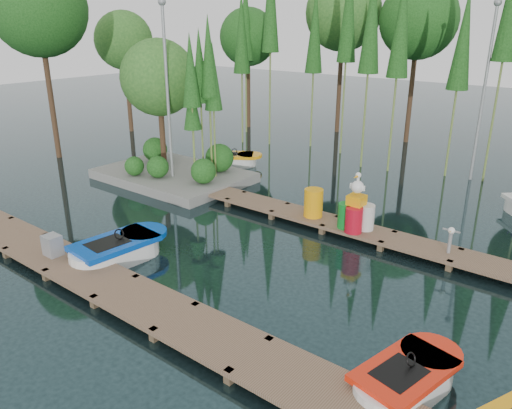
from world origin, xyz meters
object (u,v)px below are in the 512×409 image
Objects in this scene: island at (170,104)px; boat_yellow_far at (232,159)px; boat_red at (406,380)px; yellow_barrel at (313,203)px; drum_cluster at (356,213)px; utility_cabinet at (52,245)px; boat_blue at (118,251)px.

island is 2.40× the size of boat_yellow_far.
boat_yellow_far is (-12.54, 9.60, 0.03)m from boat_red.
yellow_barrel is at bearing 146.84° from boat_red.
boat_red is 1.49× the size of drum_cluster.
utility_cabinet is 0.32× the size of drum_cluster.
utility_cabinet is (2.75, -10.82, 0.32)m from boat_yellow_far.
drum_cluster reaches higher than boat_blue.
boat_blue is 6.46m from yellow_barrel.
island is at bearing 166.16° from boat_red.
yellow_barrel reaches higher than utility_cabinet.
island is 7.15× the size of yellow_barrel.
boat_yellow_far is (0.77, 3.03, -2.91)m from island.
boat_blue reaches higher than utility_cabinet.
yellow_barrel is (2.96, 5.72, 0.48)m from boat_blue.
utility_cabinet is (-1.18, -1.28, 0.30)m from boat_blue.
boat_red is at bearing -26.24° from island.
drum_cluster is at bearing 138.04° from boat_red.
utility_cabinet is at bearing -130.06° from drum_cluster.
boat_blue is at bearing -82.05° from boat_yellow_far.
utility_cabinet is at bearing -65.69° from island.
boat_blue is 5.30× the size of utility_cabinet.
utility_cabinet is 8.13m from yellow_barrel.
boat_yellow_far reaches higher than boat_blue.
utility_cabinet is (-9.79, -1.23, 0.34)m from boat_red.
yellow_barrel reaches higher than boat_blue.
drum_cluster is at bearing 55.81° from boat_blue.
boat_blue reaches higher than boat_red.
boat_yellow_far is at bearing 154.97° from drum_cluster.
boat_red is 2.92× the size of yellow_barrel.
island reaches higher than boat_yellow_far.
boat_red is at bearing 7.16° from utility_cabinet.
boat_red is 15.79m from boat_yellow_far.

